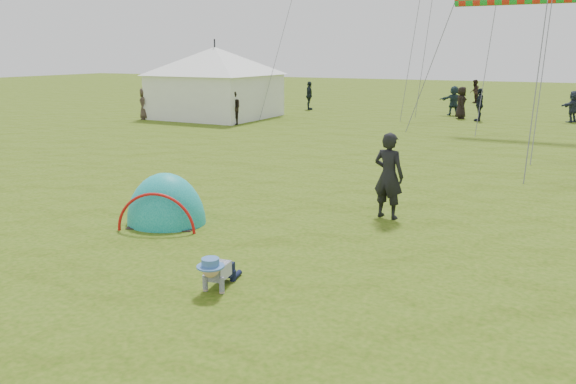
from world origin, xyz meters
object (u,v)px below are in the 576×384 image
at_px(popup_tent, 167,223).
at_px(standing_adult, 389,176).
at_px(crawling_toddler, 217,271).
at_px(event_marquee, 216,80).

distance_m(popup_tent, standing_adult, 4.96).
xyz_separation_m(popup_tent, standing_adult, (4.16, 2.52, 0.96)).
distance_m(crawling_toddler, event_marquee, 24.19).
bearing_deg(popup_tent, event_marquee, 101.83).
height_order(crawling_toddler, event_marquee, event_marquee).
xyz_separation_m(popup_tent, event_marquee, (-10.33, 17.73, 2.09)).
distance_m(standing_adult, event_marquee, 21.04).
relative_size(standing_adult, event_marquee, 0.32).
relative_size(popup_tent, standing_adult, 1.15).
xyz_separation_m(crawling_toddler, event_marquee, (-13.23, 20.17, 1.79)).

